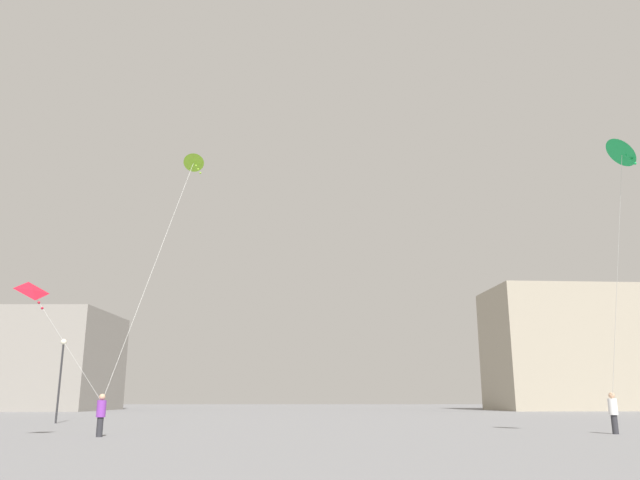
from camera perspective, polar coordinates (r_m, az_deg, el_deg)
The scene contains 8 objects.
person_in_purple at distance 26.68m, azimuth -19.18°, elevation -14.72°, with size 0.35×0.35×1.62m.
person_in_white at distance 29.88m, azimuth 25.44°, elevation -13.94°, with size 0.37×0.37×1.70m.
kite_crimson_delta at distance 26.27m, azimuth -24.50°, elevation -4.44°, with size 2.93×2.31×4.44m.
kite_emerald_diamond at distance 27.56m, azimuth 26.10°, elevation 7.23°, with size 1.10×4.93×10.18m.
kite_lime_diamond at distance 31.43m, azimuth -11.33°, elevation 6.76°, with size 2.91×3.99×11.82m.
building_left_hall at distance 85.92m, azimuth -25.77°, elevation -9.93°, with size 22.18×15.61×11.69m.
building_centre_hall at distance 86.05m, azimuth 24.48°, elevation -9.03°, with size 27.81×13.42×14.79m.
lamppost_west at distance 41.69m, azimuth -22.37°, elevation -10.62°, with size 0.36×0.36×4.98m.
Camera 1 is at (0.07, -4.39, 1.47)m, focal length 35.00 mm.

